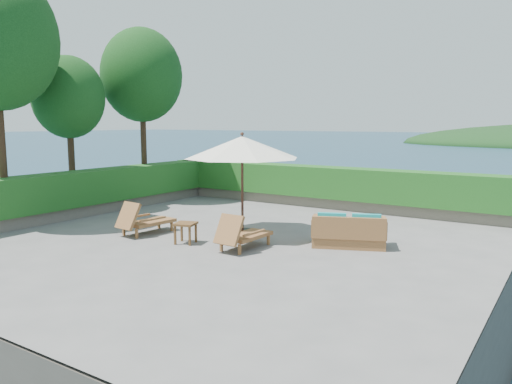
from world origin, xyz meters
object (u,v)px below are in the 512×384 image
Objects in this scene: lounge_left at (144,220)px; side_table at (185,226)px; wicker_loveseat at (349,233)px; lounge_right at (242,234)px; patio_umbrella at (242,148)px.

lounge_left is 1.54m from side_table.
side_table is 3.75m from wicker_loveseat.
side_table is at bearing -166.56° from lounge_right.
lounge_left is at bearing -148.25° from patio_umbrella.
side_table is at bearing 0.42° from lounge_left.
patio_umbrella reaches higher than wicker_loveseat.
lounge_left reaches higher than side_table.
patio_umbrella is at bearing 126.77° from lounge_right.
lounge_right is 2.43m from wicker_loveseat.
lounge_left is 5.10m from wicker_loveseat.
lounge_right is (2.94, 0.10, -0.01)m from lounge_left.
patio_umbrella is at bearing 68.39° from side_table.
patio_umbrella reaches higher than lounge_right.
lounge_left is at bearing 176.12° from wicker_loveseat.
lounge_right is 0.81× the size of wicker_loveseat.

